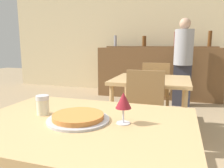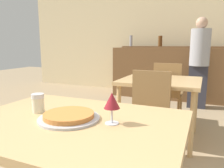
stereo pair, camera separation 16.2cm
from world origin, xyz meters
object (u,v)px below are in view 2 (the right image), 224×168
Objects in this scene: cheese_shaker at (38,103)px; person_standing at (199,60)px; wine_glass at (112,101)px; pizza_tray at (69,116)px; chair_far_side_back at (168,89)px; chair_far_side_front at (148,111)px.

person_standing is (0.76, 3.25, 0.07)m from cheese_shaker.
person_standing reaches higher than wine_glass.
pizza_tray is at bearing -172.86° from wine_glass.
person_standing reaches higher than chair_far_side_back.
chair_far_side_back is 1.17m from person_standing.
cheese_shaker is at bearing 79.80° from chair_far_side_back.
person_standing is 3.27m from wine_glass.
chair_far_side_front is 1.12m from pizza_tray.
cheese_shaker is 3.34m from person_standing.
person_standing is (0.37, 1.05, 0.36)m from chair_far_side_back.
chair_far_side_front is 8.11× the size of cheese_shaker.
cheese_shaker is 0.07× the size of person_standing.
person_standing reaches higher than pizza_tray.
chair_far_side_back is 2.24m from wine_glass.
chair_far_side_front is 1.16m from chair_far_side_back.
cheese_shaker is (-0.40, -1.04, 0.30)m from chair_far_side_front.
cheese_shaker is at bearing 179.78° from wine_glass.
wine_glass is (0.07, -1.05, 0.36)m from chair_far_side_front.
person_standing is at bearing 80.55° from chair_far_side_front.
pizza_tray is 0.24m from cheese_shaker.
chair_far_side_front is 2.27m from person_standing.
chair_far_side_front is at bearing 69.19° from cheese_shaker.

